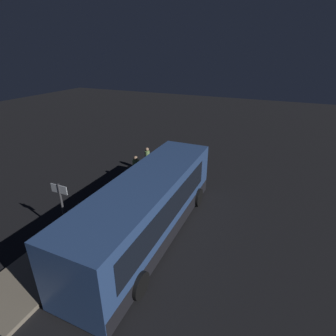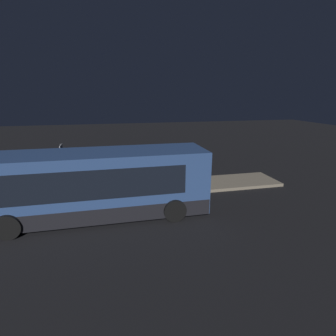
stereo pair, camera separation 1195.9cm
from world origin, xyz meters
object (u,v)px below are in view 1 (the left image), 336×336
passenger_boarding (136,168)px  passenger_with_bags (108,205)px  passenger_waiting (147,158)px  suitcase (145,176)px  bus_lead (148,209)px  sign_post (62,203)px

passenger_boarding → passenger_with_bags: 4.46m
passenger_boarding → passenger_waiting: passenger_boarding is taller
passenger_boarding → suitcase: passenger_boarding is taller
passenger_boarding → passenger_waiting: (1.94, 0.22, -0.04)m
passenger_with_bags → suitcase: (4.67, 0.55, -0.58)m
passenger_with_bags → suitcase: passenger_with_bags is taller
passenger_waiting → passenger_with_bags: passenger_with_bags is taller
passenger_boarding → passenger_with_bags: size_ratio=1.04×
bus_lead → passenger_boarding: bus_lead is taller
passenger_boarding → suitcase: size_ratio=1.94×
bus_lead → sign_post: bearing=116.2°
passenger_with_bags → passenger_waiting: bearing=164.5°
passenger_with_bags → suitcase: 4.74m
passenger_boarding → passenger_with_bags: bearing=155.3°
bus_lead → passenger_with_bags: (-0.02, 2.18, -0.39)m
suitcase → sign_post: sign_post is taller
passenger_waiting → sign_post: size_ratio=0.63×
bus_lead → passenger_waiting: 7.13m
bus_lead → sign_post: (-1.67, 3.39, 0.37)m
bus_lead → suitcase: 5.48m
bus_lead → sign_post: bus_lead is taller
bus_lead → passenger_boarding: size_ratio=5.79×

